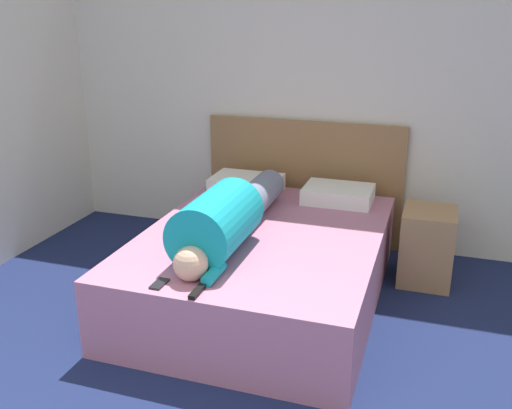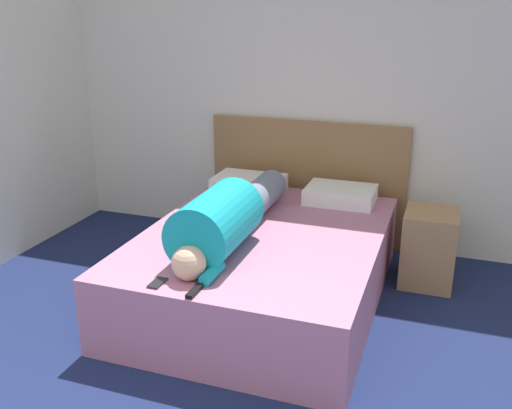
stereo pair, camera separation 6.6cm
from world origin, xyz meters
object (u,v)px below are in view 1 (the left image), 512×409
pillow_second (338,194)px  cell_phone (159,284)px  bed (263,265)px  nightstand (427,246)px  pillow_near_headboard (247,184)px  person_lying (228,217)px  tv_remote (197,292)px

pillow_second → cell_phone: size_ratio=4.04×
bed → pillow_second: (0.36, 0.80, 0.31)m
nightstand → cell_phone: bearing=-131.6°
bed → pillow_near_headboard: (-0.39, 0.80, 0.31)m
bed → nightstand: (1.06, 0.63, 0.03)m
nightstand → pillow_near_headboard: bearing=173.6°
pillow_near_headboard → pillow_second: pillow_near_headboard is taller
pillow_near_headboard → cell_phone: pillow_near_headboard is taller
pillow_near_headboard → bed: bearing=-63.7°
person_lying → cell_phone: person_lying is taller
bed → tv_remote: size_ratio=13.70×
bed → cell_phone: bearing=-108.8°
person_lying → pillow_near_headboard: bearing=102.4°
bed → person_lying: (-0.17, -0.23, 0.41)m
person_lying → tv_remote: 0.74m
nightstand → cell_phone: 2.08m
person_lying → pillow_near_headboard: 1.05m
person_lying → tv_remote: (0.10, -0.71, -0.16)m
person_lying → tv_remote: bearing=-82.2°
person_lying → cell_phone: size_ratio=12.43×
pillow_near_headboard → pillow_second: bearing=0.0°
tv_remote → pillow_second: bearing=76.0°
tv_remote → cell_phone: size_ratio=1.15×
pillow_near_headboard → person_lying: bearing=-77.6°
pillow_near_headboard → tv_remote: bearing=-79.5°
person_lying → tv_remote: person_lying is taller
cell_phone → nightstand: bearing=48.4°
person_lying → pillow_near_headboard: (-0.23, 1.02, -0.10)m
pillow_second → cell_phone: pillow_second is taller
nightstand → person_lying: size_ratio=0.34×
bed → person_lying: 0.50m
tv_remote → cell_phone: (-0.24, 0.03, -0.01)m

